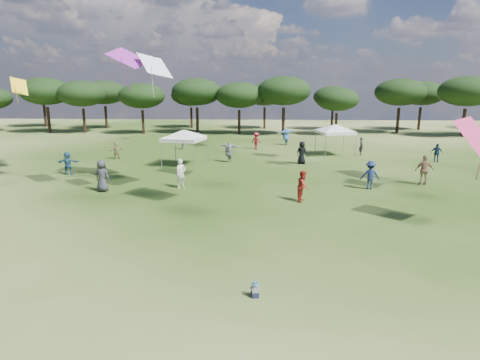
% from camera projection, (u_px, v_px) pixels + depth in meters
% --- Properties ---
extents(ground, '(140.00, 140.00, 0.00)m').
position_uv_depth(ground, '(240.00, 329.00, 10.22)').
color(ground, '#334E17').
rests_on(ground, ground).
extents(tree_line, '(108.78, 17.63, 7.77)m').
position_uv_depth(tree_line, '(276.00, 93.00, 55.02)').
color(tree_line, black).
rests_on(tree_line, ground).
extents(tent_left, '(5.69, 5.69, 3.14)m').
position_uv_depth(tent_left, '(184.00, 131.00, 31.28)').
color(tent_left, gray).
rests_on(tent_left, ground).
extents(tent_right, '(5.86, 5.86, 3.12)m').
position_uv_depth(tent_right, '(336.00, 126.00, 36.32)').
color(tent_right, gray).
rests_on(tent_right, ground).
extents(toddler, '(0.34, 0.37, 0.48)m').
position_uv_depth(toddler, '(255.00, 290.00, 11.77)').
color(toddler, '#161A33').
rests_on(toddler, ground).
extents(festival_crowd, '(29.54, 23.71, 1.90)m').
position_uv_depth(festival_crowd, '(251.00, 152.00, 32.79)').
color(festival_crowd, maroon).
rests_on(festival_crowd, ground).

